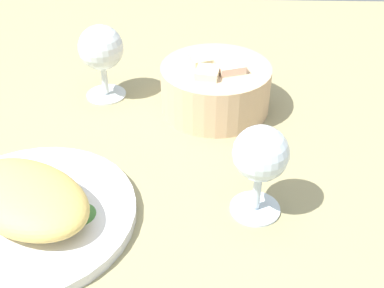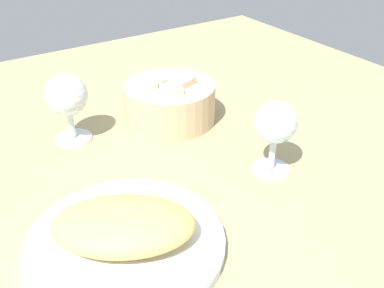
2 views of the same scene
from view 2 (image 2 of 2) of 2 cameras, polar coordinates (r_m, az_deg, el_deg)
ground_plane at (r=64.41cm, az=-2.82°, el=-7.87°), size 140.00×140.00×2.00cm
plate at (r=56.73cm, az=-8.70°, el=-12.62°), size 25.13×25.13×1.40cm
omelette at (r=54.74cm, az=-8.95°, el=-10.42°), size 20.78×18.77×4.47cm
lettuce_garnish at (r=57.36cm, az=-3.20°, el=-9.49°), size 3.98×3.98×1.74cm
bread_basket at (r=82.08cm, az=-2.93°, el=5.56°), size 17.02×17.02×8.49cm
wine_glass_near at (r=66.56cm, az=10.86°, el=2.26°), size 6.46×6.46×11.84cm
wine_glass_far at (r=76.73cm, az=-16.04°, el=5.80°), size 7.14×7.14×12.18cm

